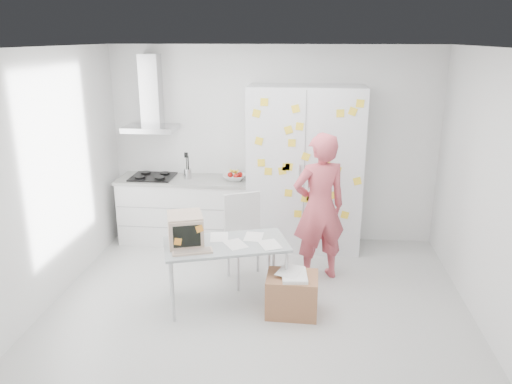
# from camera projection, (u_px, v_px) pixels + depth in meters

# --- Properties ---
(floor) EXTENTS (4.50, 4.00, 0.02)m
(floor) POSITION_uv_depth(u_px,v_px,m) (258.00, 306.00, 5.43)
(floor) COLOR silver
(floor) RESTS_ON ground
(walls) EXTENTS (4.52, 4.01, 2.70)m
(walls) POSITION_uv_depth(u_px,v_px,m) (265.00, 168.00, 5.71)
(walls) COLOR white
(walls) RESTS_ON ground
(ceiling) EXTENTS (4.50, 4.00, 0.02)m
(ceiling) POSITION_uv_depth(u_px,v_px,m) (259.00, 47.00, 4.62)
(ceiling) COLOR white
(ceiling) RESTS_ON walls
(counter_run) EXTENTS (1.84, 0.63, 1.28)m
(counter_run) POSITION_uv_depth(u_px,v_px,m) (186.00, 209.00, 7.02)
(counter_run) COLOR white
(counter_run) RESTS_ON ground
(range_hood) EXTENTS (0.70, 0.48, 1.01)m
(range_hood) POSITION_uv_depth(u_px,v_px,m) (151.00, 101.00, 6.75)
(range_hood) COLOR silver
(range_hood) RESTS_ON walls
(tall_cabinet) EXTENTS (1.50, 0.68, 2.20)m
(tall_cabinet) POSITION_uv_depth(u_px,v_px,m) (305.00, 169.00, 6.65)
(tall_cabinet) COLOR silver
(tall_cabinet) RESTS_ON ground
(person) EXTENTS (0.76, 0.63, 1.78)m
(person) POSITION_uv_depth(u_px,v_px,m) (319.00, 208.00, 5.81)
(person) COLOR #CA4E58
(person) RESTS_ON ground
(desk) EXTENTS (1.43, 1.02, 1.03)m
(desk) POSITION_uv_depth(u_px,v_px,m) (201.00, 237.00, 5.24)
(desk) COLOR #A1AAAC
(desk) RESTS_ON ground
(chair) EXTENTS (0.63, 0.63, 1.04)m
(chair) POSITION_uv_depth(u_px,v_px,m) (246.00, 232.00, 5.88)
(chair) COLOR silver
(chair) RESTS_ON ground
(cardboard_box) EXTENTS (0.54, 0.45, 0.47)m
(cardboard_box) POSITION_uv_depth(u_px,v_px,m) (292.00, 294.00, 5.22)
(cardboard_box) COLOR #A96F49
(cardboard_box) RESTS_ON ground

